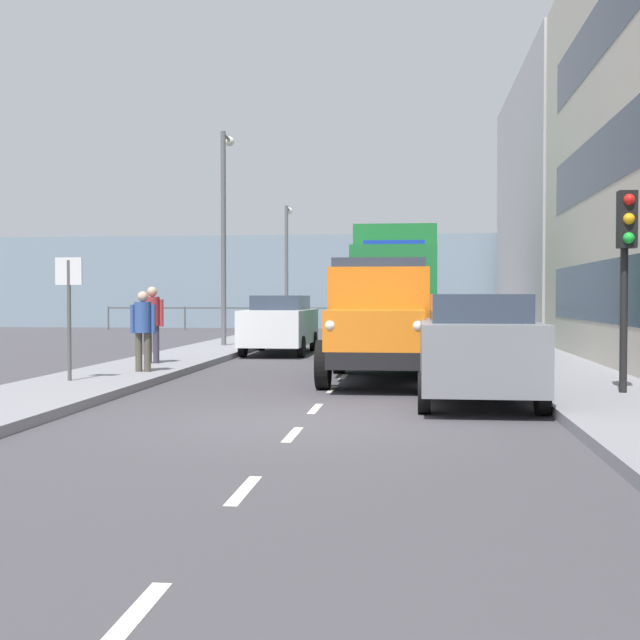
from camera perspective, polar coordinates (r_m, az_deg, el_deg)
name	(u,v)px	position (r m, az deg, el deg)	size (l,w,h in m)	color
ground_plane	(354,365)	(20.42, 2.32, -3.12)	(80.00, 80.00, 0.00)	#423F44
sidewalk_left	(542,364)	(20.59, 15.04, -2.93)	(2.28, 42.02, 0.15)	gray
sidewalk_right	(174,361)	(21.22, -10.00, -2.76)	(2.28, 42.02, 0.15)	gray
road_centreline_markings	(350,369)	(19.29, 2.08, -3.39)	(0.12, 37.07, 0.01)	silver
building_far_block	(621,207)	(36.66, 20.02, 7.32)	(8.63, 15.16, 10.79)	#B7B2B7
sea_horizon	(386,282)	(44.34, 4.56, 2.66)	(80.00, 0.80, 5.00)	gray
seawall_railing	(383,312)	(40.74, 4.38, 0.52)	(28.08, 0.08, 1.20)	#4C5156
truck_vintage_orange	(379,323)	(16.26, 4.11, -0.17)	(2.17, 5.64, 2.43)	black
lorry_cargo_green	(396,285)	(26.68, 5.25, 2.44)	(2.58, 8.20, 3.87)	#1E7033
car_grey_kerbside_near	(477,347)	(13.20, 10.74, -1.85)	(1.84, 3.85, 1.72)	slate
car_silver_kerbside_1	(459,333)	(18.21, 9.55, -0.90)	(1.75, 4.01, 1.72)	#B7BABF
car_teal_kerbside_2	(449,325)	(23.05, 8.90, -0.37)	(1.83, 3.95, 1.72)	#1E6670
car_white_oppositeside_0	(280,323)	(24.47, -2.75, -0.24)	(1.83, 4.56, 1.72)	white
pedestrian_by_lamp	(143,325)	(17.31, -12.09, -0.31)	(0.53, 0.34, 1.64)	#4C473D
pedestrian_strolling	(152,318)	(19.46, -11.46, 0.13)	(0.53, 0.34, 1.77)	#383342
traffic_light_near	(626,247)	(14.00, 20.31, 4.74)	(0.28, 0.41, 3.20)	black
lamp_post_promenade	(225,219)	(26.63, -6.59, 6.91)	(0.32, 1.14, 6.75)	#59595B
lamp_post_far	(287,255)	(38.84, -2.28, 4.49)	(0.32, 1.14, 5.78)	#59595B
street_sign	(69,297)	(15.78, -16.88, 1.54)	(0.50, 0.07, 2.25)	#4C4C4C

